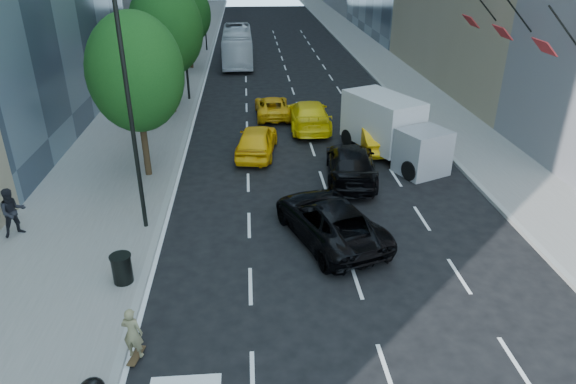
{
  "coord_description": "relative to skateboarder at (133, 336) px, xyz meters",
  "views": [
    {
      "loc": [
        -2.35,
        -13.73,
        10.11
      ],
      "look_at": [
        -0.98,
        3.59,
        1.6
      ],
      "focal_mm": 32.0,
      "sensor_mm": 36.0,
      "label": 1
    }
  ],
  "objects": [
    {
      "name": "lamp_far",
      "position": [
        -0.72,
        25.0,
        5.04
      ],
      "size": [
        2.13,
        0.22,
        10.0
      ],
      "color": "black",
      "rests_on": "sidewalk_left"
    },
    {
      "name": "box_truck",
      "position": [
        10.48,
        13.62,
        0.76
      ],
      "size": [
        4.6,
        6.65,
        3.01
      ],
      "rotation": [
        0.0,
        0.0,
        0.42
      ],
      "color": "#BDBDBD",
      "rests_on": "ground"
    },
    {
      "name": "trash_can",
      "position": [
        -1.0,
        3.37,
        -0.15
      ],
      "size": [
        0.63,
        0.63,
        0.95
      ],
      "primitive_type": "cylinder",
      "color": "black",
      "rests_on": "sidewalk_left"
    },
    {
      "name": "lamp_near",
      "position": [
        -0.72,
        7.0,
        5.04
      ],
      "size": [
        2.13,
        0.22,
        10.0
      ],
      "color": "black",
      "rests_on": "sidewalk_left"
    },
    {
      "name": "black_sedan_mercedes",
      "position": [
        7.91,
        11.0,
        0.03
      ],
      "size": [
        2.94,
        5.75,
        1.6
      ],
      "primitive_type": "imported",
      "rotation": [
        0.0,
        0.0,
        3.01
      ],
      "color": "black",
      "rests_on": "ground"
    },
    {
      "name": "black_sedan_lincoln",
      "position": [
        6.1,
        5.79,
        0.01
      ],
      "size": [
        4.3,
        6.18,
        1.57
      ],
      "primitive_type": "imported",
      "rotation": [
        0.0,
        0.0,
        3.47
      ],
      "color": "black",
      "rests_on": "ground"
    },
    {
      "name": "tree_far",
      "position": [
        -1.6,
        35.0,
        3.85
      ],
      "size": [
        3.9,
        3.9,
        6.92
      ],
      "color": "black",
      "rests_on": "sidewalk_left"
    },
    {
      "name": "city_bus",
      "position": [
        2.4,
        37.67,
        0.75
      ],
      "size": [
        2.65,
        10.94,
        3.04
      ],
      "primitive_type": "imported",
      "rotation": [
        0.0,
        0.0,
        0.01
      ],
      "color": "white",
      "rests_on": "ground"
    },
    {
      "name": "pedestrian_a",
      "position": [
        -5.6,
        6.73,
        0.32
      ],
      "size": [
        1.16,
        1.12,
        1.89
      ],
      "primitive_type": "imported",
      "rotation": [
        0.0,
        0.0,
        0.64
      ],
      "color": "black",
      "rests_on": "sidewalk_left"
    },
    {
      "name": "traffic_signal",
      "position": [
        -0.8,
        43.0,
        3.46
      ],
      "size": [
        2.48,
        0.53,
        5.2
      ],
      "color": "black",
      "rests_on": "sidewalk_left"
    },
    {
      "name": "skateboarder",
      "position": [
        0.0,
        0.0,
        0.0
      ],
      "size": [
        0.63,
        0.49,
        1.55
      ],
      "primitive_type": "imported",
      "rotation": [
        0.0,
        0.0,
        2.91
      ],
      "color": "olive",
      "rests_on": "ground"
    },
    {
      "name": "ground",
      "position": [
        5.6,
        3.0,
        -0.77
      ],
      "size": [
        160.0,
        160.0,
        0.0
      ],
      "primitive_type": "plane",
      "color": "black",
      "rests_on": "ground"
    },
    {
      "name": "tree_near",
      "position": [
        -1.6,
        12.0,
        4.2
      ],
      "size": [
        4.2,
        4.2,
        7.46
      ],
      "color": "black",
      "rests_on": "sidewalk_left"
    },
    {
      "name": "tree_mid",
      "position": [
        -1.6,
        22.0,
        4.54
      ],
      "size": [
        4.5,
        4.5,
        7.99
      ],
      "color": "black",
      "rests_on": "sidewalk_left"
    },
    {
      "name": "sidewalk_left",
      "position": [
        -3.4,
        33.0,
        -0.7
      ],
      "size": [
        6.0,
        120.0,
        0.15
      ],
      "primitive_type": "cube",
      "color": "slate",
      "rests_on": "ground"
    },
    {
      "name": "facade_flags",
      "position": [
        16.24,
        13.0,
        5.41
      ],
      "size": [
        1.85,
        13.3,
        2.05
      ],
      "color": "black",
      "rests_on": "ground"
    },
    {
      "name": "taxi_d",
      "position": [
        6.8,
        18.5,
        0.05
      ],
      "size": [
        2.39,
        5.71,
        1.65
      ],
      "primitive_type": "imported",
      "rotation": [
        0.0,
        0.0,
        3.13
      ],
      "color": "yellow",
      "rests_on": "ground"
    },
    {
      "name": "pedestrian_b",
      "position": [
        -3.74,
        18.97,
        0.35
      ],
      "size": [
        1.22,
        0.99,
        1.94
      ],
      "primitive_type": "imported",
      "rotation": [
        0.0,
        0.0,
        2.6
      ],
      "color": "black",
      "rests_on": "sidewalk_left"
    },
    {
      "name": "taxi_a",
      "position": [
        3.6,
        14.5,
        0.02
      ],
      "size": [
        2.56,
        4.89,
        1.59
      ],
      "primitive_type": "imported",
      "rotation": [
        0.0,
        0.0,
        2.99
      ],
      "color": "yellow",
      "rests_on": "ground"
    },
    {
      "name": "sidewalk_right",
      "position": [
        15.6,
        33.0,
        -0.7
      ],
      "size": [
        4.0,
        120.0,
        0.15
      ],
      "primitive_type": "cube",
      "color": "slate",
      "rests_on": "ground"
    },
    {
      "name": "taxi_c",
      "position": [
        4.75,
        21.0,
        -0.15
      ],
      "size": [
        2.18,
        4.56,
        1.25
      ],
      "primitive_type": "imported",
      "rotation": [
        0.0,
        0.0,
        3.17
      ],
      "color": "#EFAC0C",
      "rests_on": "ground"
    },
    {
      "name": "taxi_b",
      "position": [
        9.8,
        14.89,
        -0.02
      ],
      "size": [
        1.68,
        4.58,
        1.5
      ],
      "primitive_type": "imported",
      "rotation": [
        0.0,
        0.0,
        3.16
      ],
      "color": "#EDA60C",
      "rests_on": "ground"
    }
  ]
}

